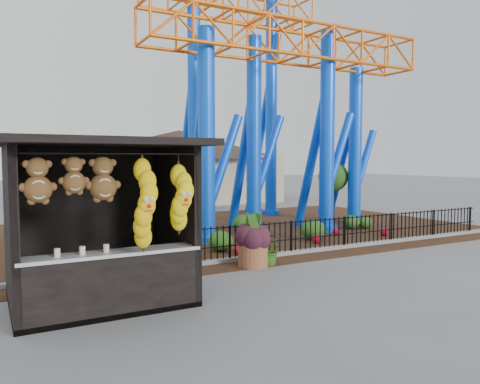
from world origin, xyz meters
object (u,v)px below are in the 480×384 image
prize_booth (102,225)px  roller_coaster (265,67)px  terracotta_planter (253,254)px  potted_plant (269,249)px

prize_booth → roller_coaster: 11.98m
terracotta_planter → potted_plant: potted_plant is taller
prize_booth → terracotta_planter: (4.08, 1.35, -1.20)m
prize_booth → potted_plant: (4.54, 1.30, -1.11)m
roller_coaster → terracotta_planter: 9.45m
prize_booth → roller_coaster: size_ratio=0.32×
prize_booth → potted_plant: bearing=15.9°
terracotta_planter → potted_plant: size_ratio=0.93×
prize_booth → roller_coaster: bearing=42.1°
terracotta_planter → potted_plant: bearing=-7.0°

